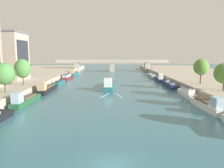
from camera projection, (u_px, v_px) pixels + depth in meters
ground_plane at (113, 167)px, 20.27m from camera, size 400.00×400.00×0.00m
quay_left at (0, 81)px, 74.53m from camera, size 36.00×170.00×2.02m
quay_right at (224, 81)px, 74.68m from camera, size 36.00×170.00×2.02m
barge_midriver at (109, 85)px, 66.04m from camera, size 3.59×17.51×3.58m
wake_behind_barge at (111, 96)px, 54.49m from camera, size 5.59×6.02×0.03m
moored_boat_left_upstream at (24, 100)px, 45.57m from camera, size 2.22×12.58×3.00m
moored_boat_left_gap_after at (46, 89)px, 59.79m from camera, size 2.48×14.02×2.87m
moored_boat_left_near at (59, 82)px, 75.66m from camera, size 2.04×10.43×2.07m
moored_boat_left_end at (67, 77)px, 89.66m from camera, size 2.85×12.53×2.22m
moored_boat_left_second at (73, 73)px, 105.30m from camera, size 2.87×13.57×3.15m
moored_boat_right_near at (207, 105)px, 41.01m from camera, size 2.64×12.21×3.02m
moored_boat_right_upstream at (186, 92)px, 53.50m from camera, size 2.21×10.75×2.46m
moored_boat_right_end at (169, 85)px, 68.78m from camera, size 2.49×12.79×2.44m
moored_boat_right_midway at (159, 79)px, 82.81m from camera, size 2.36×10.47×3.29m
moored_boat_right_far at (152, 76)px, 98.55m from camera, size 3.14×16.24×2.13m
tree_left_distant at (3, 74)px, 47.04m from camera, size 4.48×4.48×6.47m
tree_left_third at (22, 69)px, 57.94m from camera, size 4.27×4.27×7.01m
tree_right_far at (224, 73)px, 49.27m from camera, size 4.63×4.63×6.35m
tree_right_nearest at (201, 67)px, 60.88m from camera, size 4.18×4.18×6.98m
building_left_corner at (1, 56)px, 70.19m from camera, size 14.65×11.38×15.37m
bridge_far at (112, 64)px, 126.84m from camera, size 64.81×4.40×6.87m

